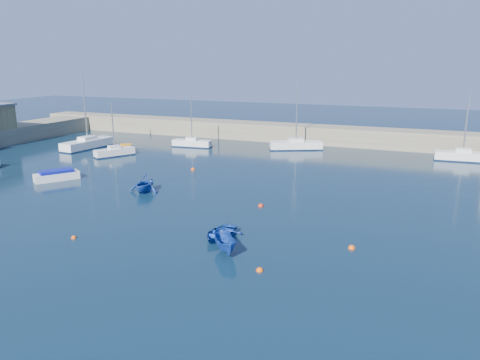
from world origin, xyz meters
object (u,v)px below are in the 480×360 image
at_px(sailboat_7, 462,156).
at_px(dinghy_right, 225,244).
at_px(motorboat_1, 57,175).
at_px(motorboat_2, 125,149).
at_px(sailboat_6, 296,145).
at_px(dinghy_center, 220,233).
at_px(sailboat_4, 88,144).
at_px(dinghy_left, 145,183).
at_px(sailboat_3, 115,152).
at_px(sailboat_5, 192,143).

relative_size(sailboat_7, dinghy_right, 2.77).
relative_size(motorboat_1, motorboat_2, 0.97).
relative_size(sailboat_6, dinghy_center, 2.80).
relative_size(sailboat_4, motorboat_2, 2.29).
bearing_deg(motorboat_1, dinghy_left, 30.91).
bearing_deg(dinghy_center, sailboat_6, 103.18).
bearing_deg(dinghy_center, motorboat_1, 165.45).
xyz_separation_m(sailboat_7, motorboat_2, (-42.28, -11.21, -0.20)).
xyz_separation_m(sailboat_6, dinghy_right, (5.84, -37.20, -0.03)).
xyz_separation_m(sailboat_3, sailboat_6, (20.64, 13.67, 0.08)).
relative_size(dinghy_center, dinghy_right, 1.09).
distance_m(motorboat_1, dinghy_left, 11.15).
bearing_deg(sailboat_5, sailboat_4, 111.66).
xyz_separation_m(sailboat_6, motorboat_1, (-18.30, -26.52, -0.13)).
bearing_deg(motorboat_2, dinghy_center, -74.13).
distance_m(sailboat_5, dinghy_left, 24.27).
bearing_deg(dinghy_center, dinghy_right, -51.18).
bearing_deg(sailboat_3, dinghy_center, -11.44).
distance_m(sailboat_4, motorboat_1, 18.51).
bearing_deg(motorboat_2, dinghy_right, -75.06).
distance_m(dinghy_left, dinghy_right, 16.58).
bearing_deg(sailboat_5, sailboat_6, -80.86).
height_order(sailboat_4, sailboat_5, sailboat_4).
height_order(sailboat_7, motorboat_1, sailboat_7).
xyz_separation_m(sailboat_3, sailboat_5, (6.17, 9.89, 0.01)).
height_order(sailboat_4, motorboat_2, sailboat_4).
bearing_deg(sailboat_5, sailboat_7, -89.01).
relative_size(sailboat_5, dinghy_left, 2.31).
bearing_deg(dinghy_right, sailboat_6, 60.97).
distance_m(sailboat_7, dinghy_right, 40.57).
bearing_deg(motorboat_2, sailboat_3, -114.46).
distance_m(motorboat_2, dinghy_center, 35.00).
bearing_deg(sailboat_6, dinghy_right, 162.98).
relative_size(sailboat_5, dinghy_center, 2.22).
bearing_deg(dinghy_right, sailboat_3, 100.42).
bearing_deg(sailboat_4, motorboat_1, -53.63).
height_order(motorboat_1, motorboat_2, motorboat_1).
height_order(sailboat_3, sailboat_6, sailboat_6).
height_order(sailboat_4, motorboat_1, sailboat_4).
distance_m(motorboat_1, dinghy_right, 26.40).
relative_size(sailboat_4, dinghy_center, 3.16).
bearing_deg(sailboat_6, sailboat_3, 97.57).
bearing_deg(sailboat_5, dinghy_left, -167.98).
xyz_separation_m(motorboat_1, dinghy_right, (24.14, -10.68, 0.10)).
height_order(sailboat_4, sailboat_6, sailboat_4).
height_order(sailboat_7, dinghy_right, sailboat_7).
bearing_deg(motorboat_1, sailboat_3, 133.31).
relative_size(sailboat_3, dinghy_center, 2.05).
bearing_deg(dinghy_right, motorboat_1, 118.18).
distance_m(sailboat_3, dinghy_left, 18.90).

